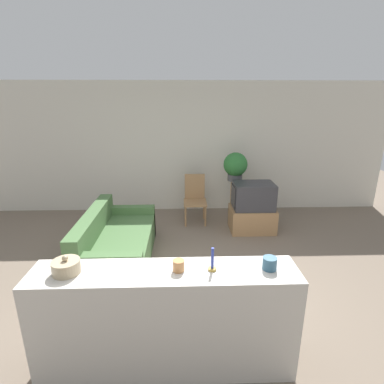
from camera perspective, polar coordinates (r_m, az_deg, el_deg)
name	(u,v)px	position (r m, az deg, el deg)	size (l,w,h in m)	color
ground_plane	(170,313)	(3.71, -4.19, -22.00)	(14.00, 14.00, 0.00)	#756656
wall_back	(175,148)	(6.38, -3.34, 8.31)	(9.00, 0.06, 2.70)	beige
couch	(116,244)	(4.71, -14.26, -9.50)	(0.93, 1.84, 0.76)	#476B3D
tv_stand	(252,219)	(5.68, 11.34, -5.07)	(0.80, 0.58, 0.44)	#9E754C
television	(253,196)	(5.52, 11.55, -0.71)	(0.73, 0.52, 0.47)	#333338
wooden_chair	(195,197)	(5.88, 0.56, -0.94)	(0.44, 0.44, 0.94)	#9E754C
plant_stand	(234,200)	(6.06, 7.98, -1.52)	(0.15, 0.15, 0.82)	#9E754C
potted_plant	(235,166)	(5.87, 8.26, 5.00)	(0.46, 0.46, 0.55)	#4C4C51
foreground_counter	(166,320)	(2.87, -4.97, -23.14)	(2.25, 0.44, 0.99)	beige
decorative_bowl	(66,267)	(2.71, -22.84, -12.97)	(0.23, 0.23, 0.16)	tan
candle_jar	(179,266)	(2.54, -2.57, -13.82)	(0.10, 0.10, 0.10)	#C6844C
candlestick	(212,263)	(2.55, 3.89, -13.41)	(0.07, 0.07, 0.20)	#B7933D
coffee_tin	(270,263)	(2.64, 14.57, -13.02)	(0.12, 0.12, 0.11)	#335B75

